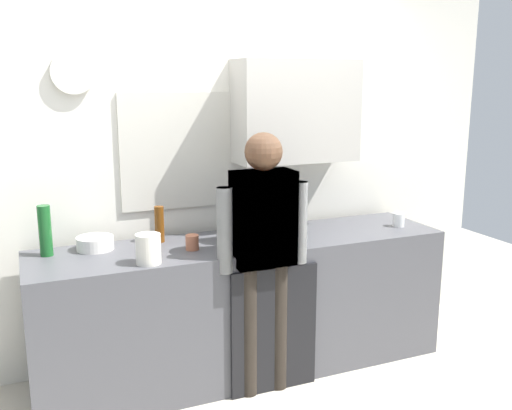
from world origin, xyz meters
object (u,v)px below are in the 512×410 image
Objects in this scene: bottle_amber_beer at (159,224)px; cup_terracotta_mug at (192,242)px; person_guest at (263,243)px; cup_blue_mug at (255,223)px; mixing_bowl at (95,243)px; storage_canister at (148,249)px; coffee_maker at (248,219)px; bottle_green_wine at (45,231)px; person_at_sink at (263,243)px; bottle_dark_sauce at (241,237)px; dish_soap at (279,223)px; cup_white_mug at (399,220)px.

bottle_amber_beer is 0.29m from cup_terracotta_mug.
cup_blue_mug is at bearing -115.10° from person_guest.
person_guest is at bearing -33.69° from cup_terracotta_mug.
storage_canister is at bearing -58.74° from mixing_bowl.
coffee_maker reaches higher than bottle_green_wine.
person_at_sink and person_guest have the same top height.
person_guest is at bearing -93.15° from coffee_maker.
bottle_dark_sauce is 1.96× the size of cup_terracotta_mug.
storage_canister is at bearing -163.68° from dish_soap.
coffee_maker is 1.12m from cup_white_mug.
person_at_sink reaches higher than coffee_maker.
person_at_sink is (0.66, -0.08, -0.02)m from storage_canister.
bottle_amber_beer is (-0.40, 0.40, 0.03)m from bottle_dark_sauce.
bottle_amber_beer is at bearing 158.19° from coffee_maker.
person_at_sink is 1.00× the size of person_guest.
bottle_dark_sauce reaches higher than storage_canister.
bottle_green_wine is 1.76× the size of storage_canister.
person_at_sink is 0.00m from person_guest.
bottle_green_wine is 0.19× the size of person_at_sink.
storage_canister is (-0.82, -0.43, 0.04)m from cup_blue_mug.
cup_white_mug is (1.64, -0.26, -0.07)m from bottle_amber_beer.
bottle_green_wine is 0.68m from bottle_amber_beer.
storage_canister is 0.11× the size of person_at_sink.
person_guest is at bearing -44.18° from bottle_amber_beer.
mixing_bowl is at bearing 121.26° from storage_canister.
coffee_maker is 1.83× the size of dish_soap.
person_at_sink is at bearing -33.69° from cup_terracotta_mug.
dish_soap is (1.45, -0.11, -0.07)m from bottle_green_wine.
bottle_dark_sauce is 1.06× the size of storage_canister.
cup_blue_mug is at bearing 27.24° from cup_terracotta_mug.
bottle_dark_sauce is 0.56m from storage_canister.
mixing_bowl is 1.22× the size of dish_soap.
person_at_sink is at bearing -27.58° from mixing_bowl.
dish_soap is 0.44m from person_at_sink.
coffee_maker is at bearing 57.53° from bottle_dark_sauce.
coffee_maker is 1.83× the size of bottle_dark_sauce.
bottle_amber_beer is 1.28× the size of dish_soap.
bottle_amber_beer is 0.14× the size of person_at_sink.
cup_blue_mug reaches higher than cup_white_mug.
bottle_green_wine is at bearing 171.65° from coffee_maker.
cup_white_mug is at bearing 14.40° from person_at_sink.
cup_white_mug is 1.03× the size of cup_terracotta_mug.
dish_soap is (0.10, -0.16, 0.03)m from cup_blue_mug.
dish_soap is at bearing -134.86° from person_guest.
bottle_green_wine is at bearing -177.31° from bottle_amber_beer.
person_guest is at bearing -127.13° from dish_soap.
bottle_dark_sauce reaches higher than cup_blue_mug.
dish_soap is at bearing 34.91° from bottle_dark_sauce.
bottle_dark_sauce is 0.14m from person_guest.
person_at_sink reaches higher than mixing_bowl.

